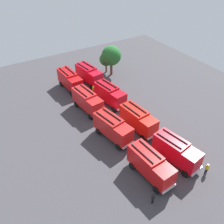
{
  "coord_description": "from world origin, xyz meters",
  "views": [
    {
      "loc": [
        29.95,
        -18.24,
        27.41
      ],
      "look_at": [
        0.0,
        0.0,
        1.4
      ],
      "focal_mm": 39.52,
      "sensor_mm": 36.0,
      "label": 1
    }
  ],
  "objects_px": {
    "fire_truck_2": "(113,127)",
    "fire_truck_5": "(110,94)",
    "fire_truck_3": "(150,164)",
    "fire_truck_0": "(70,80)",
    "fire_truck_6": "(138,119)",
    "firefighter_0": "(153,198)",
    "tree_1": "(111,56)",
    "fire_truck_4": "(89,74)",
    "traffic_cone_0": "(102,111)",
    "fire_truck_1": "(87,101)",
    "fire_truck_7": "(176,151)",
    "firefighter_1": "(93,90)",
    "tree_0": "(106,59)",
    "firefighter_2": "(207,168)"
  },
  "relations": [
    {
      "from": "fire_truck_4",
      "to": "fire_truck_5",
      "type": "height_order",
      "value": "same"
    },
    {
      "from": "fire_truck_5",
      "to": "firefighter_0",
      "type": "bearing_deg",
      "value": -25.97
    },
    {
      "from": "firefighter_1",
      "to": "tree_1",
      "type": "relative_size",
      "value": 0.26
    },
    {
      "from": "fire_truck_0",
      "to": "firefighter_0",
      "type": "relative_size",
      "value": 4.28
    },
    {
      "from": "tree_1",
      "to": "traffic_cone_0",
      "type": "xyz_separation_m",
      "value": [
        11.91,
        -9.21,
        -4.31
      ]
    },
    {
      "from": "fire_truck_5",
      "to": "firefighter_1",
      "type": "xyz_separation_m",
      "value": [
        -4.77,
        -1.08,
        -1.15
      ]
    },
    {
      "from": "fire_truck_4",
      "to": "fire_truck_5",
      "type": "distance_m",
      "value": 9.35
    },
    {
      "from": "fire_truck_2",
      "to": "fire_truck_3",
      "type": "bearing_deg",
      "value": -8.43
    },
    {
      "from": "fire_truck_3",
      "to": "fire_truck_5",
      "type": "bearing_deg",
      "value": 161.75
    },
    {
      "from": "fire_truck_0",
      "to": "firefighter_1",
      "type": "bearing_deg",
      "value": 33.09
    },
    {
      "from": "fire_truck_0",
      "to": "fire_truck_4",
      "type": "relative_size",
      "value": 0.98
    },
    {
      "from": "fire_truck_5",
      "to": "firefighter_2",
      "type": "distance_m",
      "value": 21.9
    },
    {
      "from": "fire_truck_7",
      "to": "tree_1",
      "type": "relative_size",
      "value": 1.09
    },
    {
      "from": "fire_truck_0",
      "to": "fire_truck_6",
      "type": "relative_size",
      "value": 0.99
    },
    {
      "from": "fire_truck_0",
      "to": "tree_0",
      "type": "bearing_deg",
      "value": 101.26
    },
    {
      "from": "fire_truck_1",
      "to": "fire_truck_4",
      "type": "xyz_separation_m",
      "value": [
        -9.11,
        4.94,
        0.0
      ]
    },
    {
      "from": "fire_truck_2",
      "to": "fire_truck_5",
      "type": "relative_size",
      "value": 1.0
    },
    {
      "from": "fire_truck_0",
      "to": "fire_truck_2",
      "type": "relative_size",
      "value": 0.98
    },
    {
      "from": "fire_truck_6",
      "to": "traffic_cone_0",
      "type": "distance_m",
      "value": 8.08
    },
    {
      "from": "fire_truck_1",
      "to": "firefighter_0",
      "type": "distance_m",
      "value": 21.91
    },
    {
      "from": "fire_truck_1",
      "to": "firefighter_0",
      "type": "relative_size",
      "value": 4.33
    },
    {
      "from": "fire_truck_1",
      "to": "fire_truck_6",
      "type": "relative_size",
      "value": 1.0
    },
    {
      "from": "fire_truck_4",
      "to": "fire_truck_7",
      "type": "xyz_separation_m",
      "value": [
        27.13,
        0.09,
        0.0
      ]
    },
    {
      "from": "fire_truck_7",
      "to": "tree_1",
      "type": "bearing_deg",
      "value": 157.51
    },
    {
      "from": "fire_truck_7",
      "to": "fire_truck_6",
      "type": "bearing_deg",
      "value": 172.36
    },
    {
      "from": "fire_truck_2",
      "to": "traffic_cone_0",
      "type": "bearing_deg",
      "value": 153.99
    },
    {
      "from": "fire_truck_1",
      "to": "fire_truck_5",
      "type": "height_order",
      "value": "same"
    },
    {
      "from": "fire_truck_1",
      "to": "fire_truck_3",
      "type": "bearing_deg",
      "value": -5.82
    },
    {
      "from": "fire_truck_1",
      "to": "fire_truck_5",
      "type": "distance_m",
      "value": 4.69
    },
    {
      "from": "fire_truck_1",
      "to": "fire_truck_4",
      "type": "distance_m",
      "value": 10.37
    },
    {
      "from": "firefighter_0",
      "to": "tree_1",
      "type": "height_order",
      "value": "tree_1"
    },
    {
      "from": "fire_truck_5",
      "to": "fire_truck_7",
      "type": "distance_m",
      "value": 17.78
    },
    {
      "from": "fire_truck_4",
      "to": "tree_0",
      "type": "relative_size",
      "value": 1.56
    },
    {
      "from": "fire_truck_3",
      "to": "fire_truck_5",
      "type": "height_order",
      "value": "same"
    },
    {
      "from": "firefighter_2",
      "to": "fire_truck_1",
      "type": "bearing_deg",
      "value": -133.4
    },
    {
      "from": "fire_truck_3",
      "to": "tree_1",
      "type": "height_order",
      "value": "tree_1"
    },
    {
      "from": "tree_1",
      "to": "fire_truck_7",
      "type": "bearing_deg",
      "value": -12.39
    },
    {
      "from": "firefighter_0",
      "to": "tree_1",
      "type": "xyz_separation_m",
      "value": [
        -31.74,
        13.25,
        3.67
      ]
    },
    {
      "from": "fire_truck_7",
      "to": "fire_truck_4",
      "type": "bearing_deg",
      "value": 170.09
    },
    {
      "from": "fire_truck_6",
      "to": "firefighter_0",
      "type": "distance_m",
      "value": 14.19
    },
    {
      "from": "fire_truck_0",
      "to": "tree_0",
      "type": "height_order",
      "value": "tree_0"
    },
    {
      "from": "fire_truck_7",
      "to": "fire_truck_3",
      "type": "bearing_deg",
      "value": -98.82
    },
    {
      "from": "fire_truck_0",
      "to": "fire_truck_7",
      "type": "bearing_deg",
      "value": 6.17
    },
    {
      "from": "fire_truck_6",
      "to": "tree_0",
      "type": "height_order",
      "value": "tree_0"
    },
    {
      "from": "fire_truck_6",
      "to": "tree_1",
      "type": "xyz_separation_m",
      "value": [
        -19.31,
        6.52,
        2.48
      ]
    },
    {
      "from": "fire_truck_7",
      "to": "tree_0",
      "type": "bearing_deg",
      "value": 158.96
    },
    {
      "from": "fire_truck_0",
      "to": "fire_truck_5",
      "type": "distance_m",
      "value": 10.06
    },
    {
      "from": "fire_truck_2",
      "to": "tree_1",
      "type": "xyz_separation_m",
      "value": [
        -18.92,
        11.19,
        2.48
      ]
    },
    {
      "from": "firefighter_2",
      "to": "fire_truck_2",
      "type": "bearing_deg",
      "value": -122.44
    },
    {
      "from": "fire_truck_3",
      "to": "fire_truck_6",
      "type": "distance_m",
      "value": 9.81
    }
  ]
}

